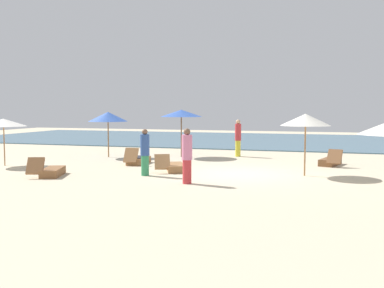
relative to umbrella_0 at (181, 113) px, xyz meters
The scene contains 13 objects.
ground_plane 6.42m from the umbrella_0, 52.92° to the right, with size 60.00×60.00×0.00m, color beige.
ocean_water 12.88m from the umbrella_0, 73.32° to the left, with size 48.00×16.00×0.06m, color #476B7F.
umbrella_0 is the anchor object (origin of this frame).
umbrella_1 3.57m from the umbrella_0, 160.98° to the right, with size 1.91×1.91×2.21m.
umbrella_2 7.68m from the umbrella_0, 36.40° to the right, with size 1.77×1.77×2.21m.
umbrella_3 8.06m from the umbrella_0, 138.23° to the right, with size 1.87×1.87×1.96m.
lounger_0 3.88m from the umbrella_0, 105.27° to the right, with size 0.68×1.67×0.74m.
lounger_1 5.43m from the umbrella_0, 74.57° to the right, with size 1.22×1.78×0.69m.
lounger_2 7.41m from the umbrella_0, ahead, with size 0.98×1.75×0.73m.
lounger_3 7.96m from the umbrella_0, 108.26° to the right, with size 1.13×1.77×0.72m.
person_0 3.05m from the umbrella_0, 21.29° to the left, with size 0.43×0.43×1.83m.
person_1 7.98m from the umbrella_0, 70.04° to the right, with size 0.47×0.47×1.78m.
person_2 6.39m from the umbrella_0, 83.34° to the right, with size 0.44×0.44×1.67m.
Camera 1 is at (3.53, -16.45, 2.46)m, focal length 43.01 mm.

